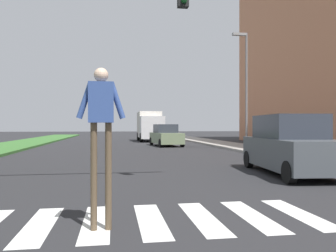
{
  "coord_description": "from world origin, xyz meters",
  "views": [
    {
      "loc": [
        -0.62,
        1.04,
        1.6
      ],
      "look_at": [
        2.23,
        18.79,
        1.59
      ],
      "focal_mm": 36.24,
      "sensor_mm": 36.0,
      "label": 1
    }
  ],
  "objects_px": {
    "sedan_midblock": "(166,136)",
    "truck_box_delivery": "(150,126)",
    "street_lamp_right": "(245,80)",
    "pedestrian_performer": "(101,122)",
    "suv_crossing": "(291,146)"
  },
  "relations": [
    {
      "from": "street_lamp_right",
      "to": "truck_box_delivery",
      "type": "distance_m",
      "value": 15.42
    },
    {
      "from": "pedestrian_performer",
      "to": "sedan_midblock",
      "type": "bearing_deg",
      "value": 78.62
    },
    {
      "from": "pedestrian_performer",
      "to": "suv_crossing",
      "type": "relative_size",
      "value": 0.52
    },
    {
      "from": "street_lamp_right",
      "to": "pedestrian_performer",
      "type": "xyz_separation_m",
      "value": [
        -8.64,
        -15.66,
        -2.93
      ]
    },
    {
      "from": "truck_box_delivery",
      "to": "pedestrian_performer",
      "type": "bearing_deg",
      "value": -97.45
    },
    {
      "from": "sedan_midblock",
      "to": "suv_crossing",
      "type": "bearing_deg",
      "value": -84.06
    },
    {
      "from": "street_lamp_right",
      "to": "truck_box_delivery",
      "type": "bearing_deg",
      "value": 108.15
    },
    {
      "from": "street_lamp_right",
      "to": "suv_crossing",
      "type": "relative_size",
      "value": 1.58
    },
    {
      "from": "street_lamp_right",
      "to": "sedan_midblock",
      "type": "bearing_deg",
      "value": 126.85
    },
    {
      "from": "suv_crossing",
      "to": "pedestrian_performer",
      "type": "bearing_deg",
      "value": -139.2
    },
    {
      "from": "street_lamp_right",
      "to": "suv_crossing",
      "type": "height_order",
      "value": "street_lamp_right"
    },
    {
      "from": "suv_crossing",
      "to": "truck_box_delivery",
      "type": "xyz_separation_m",
      "value": [
        -2.08,
        24.86,
        0.7
      ]
    },
    {
      "from": "street_lamp_right",
      "to": "sedan_midblock",
      "type": "xyz_separation_m",
      "value": [
        -4.33,
        5.78,
        -3.79
      ]
    },
    {
      "from": "sedan_midblock",
      "to": "truck_box_delivery",
      "type": "height_order",
      "value": "truck_box_delivery"
    },
    {
      "from": "street_lamp_right",
      "to": "sedan_midblock",
      "type": "distance_m",
      "value": 8.15
    }
  ]
}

